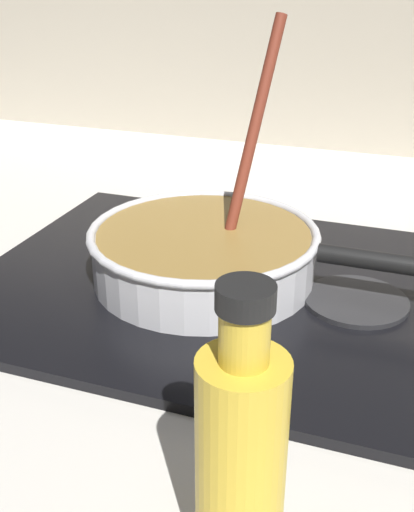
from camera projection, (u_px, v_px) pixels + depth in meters
ground at (174, 341)px, 0.72m from camera, size 2.40×1.60×0.04m
backsplash_wall at (320, 13)px, 1.26m from camera, size 2.40×0.02×0.55m
hob_plate at (207, 283)px, 0.79m from camera, size 0.56×0.48×0.01m
burner_ring at (207, 276)px, 0.79m from camera, size 0.16×0.16×0.01m
spare_burner at (356, 301)px, 0.73m from camera, size 0.12×0.12×0.01m
cooking_pan at (209, 252)px, 0.77m from camera, size 0.44×0.28×0.31m
sauce_bottle at (241, 459)px, 0.39m from camera, size 0.06×0.06×0.22m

